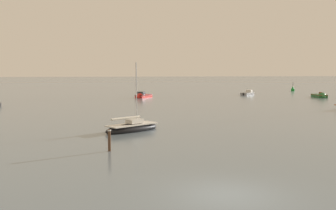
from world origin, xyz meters
name	(u,v)px	position (x,y,z in m)	size (l,w,h in m)	color
ground_plane	(227,195)	(0.00, 0.00, 0.00)	(800.00, 800.00, 0.00)	slate
sailboat_moored_1	(132,128)	(-1.49, 17.11, 0.25)	(5.26, 4.17, 5.84)	black
motorboat_moored_6	(142,96)	(5.56, 57.23, 0.26)	(4.07, 4.50, 1.72)	red
motorboat_moored_7	(321,96)	(38.55, 50.61, 0.22)	(2.56, 4.93, 1.61)	#23602D
motorboat_moored_8	(249,94)	(29.00, 61.62, 0.24)	(4.18, 3.77, 1.60)	gray
channel_buoy	(293,89)	(47.35, 75.32, 0.46)	(0.90, 0.90, 2.30)	#198C2D
mooring_post_near	(109,141)	(-3.88, 9.43, 0.64)	(0.22, 0.22, 1.48)	#4B3323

